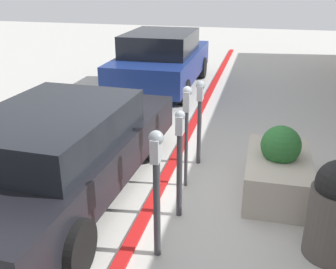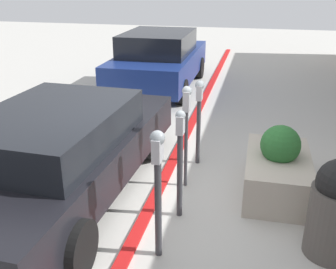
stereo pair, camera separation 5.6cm
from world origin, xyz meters
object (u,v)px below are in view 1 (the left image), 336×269
parking_meter_nearest (156,175)px  parking_meter_middle (187,114)px  trash_bin (336,210)px  planter_box (278,170)px  parking_meter_second (180,153)px  parked_car_middle (61,150)px  parking_meter_fourth (200,108)px  parked_car_rear (162,59)px

parking_meter_nearest → parking_meter_middle: size_ratio=0.98×
trash_bin → planter_box: bearing=23.9°
parking_meter_nearest → planter_box: parking_meter_nearest is taller
parking_meter_second → parked_car_middle: 1.73m
parking_meter_nearest → parking_meter_fourth: parking_meter_nearest is taller
parked_car_rear → planter_box: bearing=-149.7°
parking_meter_middle → parking_meter_nearest: bearing=180.0°
parked_car_middle → parked_car_rear: bearing=3.1°
parking_meter_second → parking_meter_middle: (0.81, 0.07, 0.23)m
parking_meter_second → trash_bin: bearing=-101.4°
trash_bin → parking_meter_second: bearing=78.6°
parking_meter_nearest → parking_meter_fourth: (2.46, -0.06, -0.04)m
planter_box → parked_car_rear: size_ratio=0.36×
planter_box → parked_car_middle: parked_car_middle is taller
parking_meter_fourth → parked_car_middle: parking_meter_fourth is taller
parked_car_middle → parking_meter_fourth: bearing=-46.2°
parking_meter_nearest → parked_car_rear: bearing=14.1°
parking_meter_nearest → parking_meter_fourth: size_ratio=1.06×
parking_meter_fourth → parked_car_rear: 4.87m
parked_car_middle → parking_meter_nearest: bearing=-117.6°
parking_meter_second → parked_car_middle: bearing=86.6°
parking_meter_second → planter_box: (0.93, -1.27, -0.55)m
planter_box → trash_bin: (-1.30, -0.57, 0.22)m
planter_box → parked_car_rear: (5.22, 3.09, 0.44)m
parked_car_middle → trash_bin: 3.60m
parking_meter_nearest → planter_box: 2.31m
parking_meter_nearest → trash_bin: 2.02m
parking_meter_second → parking_meter_fourth: 1.62m
parking_meter_middle → parked_car_rear: 5.63m
parking_meter_nearest → trash_bin: bearing=-76.3°
parking_meter_nearest → parking_meter_second: (0.84, -0.07, -0.10)m
parking_meter_second → parking_meter_middle: bearing=5.1°
parked_car_rear → parking_meter_fourth: bearing=-158.5°
parked_car_rear → parking_meter_nearest: bearing=-166.3°
parking_meter_middle → planter_box: parking_meter_middle is taller
parked_car_rear → trash_bin: parked_car_rear is taller
parking_meter_middle → trash_bin: bearing=-121.7°
parking_meter_nearest → trash_bin: size_ratio=1.30×
parked_car_rear → trash_bin: bearing=-151.0°
parking_meter_second → parking_meter_fourth: parking_meter_second is taller
parking_meter_fourth → trash_bin: (-2.00, -1.86, -0.39)m
parking_meter_second → parking_meter_middle: size_ratio=0.95×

